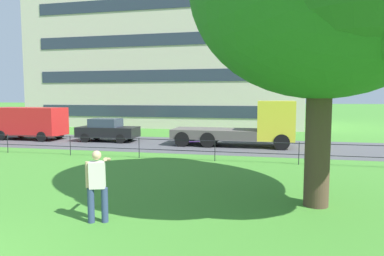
{
  "coord_description": "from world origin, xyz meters",
  "views": [
    {
      "loc": [
        6.1,
        -3.59,
        2.99
      ],
      "look_at": [
        3.57,
        7.79,
        1.92
      ],
      "focal_mm": 31.9,
      "sensor_mm": 36.0,
      "label": 1
    }
  ],
  "objects_px": {
    "frisbee": "(195,141)",
    "panel_van_right": "(29,121)",
    "apartment_building_background": "(171,47)",
    "car_black_left": "(107,130)",
    "person_thrower": "(97,184)",
    "flatbed_truck_far_left": "(251,126)"
  },
  "relations": [
    {
      "from": "frisbee",
      "to": "panel_van_right",
      "type": "xyz_separation_m",
      "value": [
        -14.63,
        12.9,
        -0.66
      ]
    },
    {
      "from": "apartment_building_background",
      "to": "car_black_left",
      "type": "bearing_deg",
      "value": -89.75
    },
    {
      "from": "frisbee",
      "to": "panel_van_right",
      "type": "bearing_deg",
      "value": 138.61
    },
    {
      "from": "person_thrower",
      "to": "panel_van_right",
      "type": "relative_size",
      "value": 0.34
    },
    {
      "from": "apartment_building_background",
      "to": "panel_van_right",
      "type": "bearing_deg",
      "value": -109.99
    },
    {
      "from": "apartment_building_background",
      "to": "flatbed_truck_far_left",
      "type": "bearing_deg",
      "value": -58.94
    },
    {
      "from": "flatbed_truck_far_left",
      "to": "apartment_building_background",
      "type": "bearing_deg",
      "value": 121.06
    },
    {
      "from": "person_thrower",
      "to": "frisbee",
      "type": "relative_size",
      "value": 4.84
    },
    {
      "from": "person_thrower",
      "to": "apartment_building_background",
      "type": "height_order",
      "value": "apartment_building_background"
    },
    {
      "from": "panel_van_right",
      "to": "car_black_left",
      "type": "relative_size",
      "value": 1.25
    },
    {
      "from": "panel_van_right",
      "to": "apartment_building_background",
      "type": "distance_m",
      "value": 18.3
    },
    {
      "from": "apartment_building_background",
      "to": "frisbee",
      "type": "bearing_deg",
      "value": -72.85
    },
    {
      "from": "car_black_left",
      "to": "flatbed_truck_far_left",
      "type": "relative_size",
      "value": 0.55
    },
    {
      "from": "frisbee",
      "to": "car_black_left",
      "type": "height_order",
      "value": "frisbee"
    },
    {
      "from": "person_thrower",
      "to": "car_black_left",
      "type": "distance_m",
      "value": 15.24
    },
    {
      "from": "car_black_left",
      "to": "apartment_building_background",
      "type": "height_order",
      "value": "apartment_building_background"
    },
    {
      "from": "panel_van_right",
      "to": "person_thrower",
      "type": "bearing_deg",
      "value": -47.5
    },
    {
      "from": "car_black_left",
      "to": "flatbed_truck_far_left",
      "type": "distance_m",
      "value": 9.53
    },
    {
      "from": "frisbee",
      "to": "person_thrower",
      "type": "bearing_deg",
      "value": -163.74
    },
    {
      "from": "person_thrower",
      "to": "frisbee",
      "type": "bearing_deg",
      "value": 16.26
    },
    {
      "from": "person_thrower",
      "to": "car_black_left",
      "type": "xyz_separation_m",
      "value": [
        -6.58,
        13.75,
        -0.16
      ]
    },
    {
      "from": "frisbee",
      "to": "apartment_building_background",
      "type": "xyz_separation_m",
      "value": [
        -8.87,
        28.74,
        6.47
      ]
    }
  ]
}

